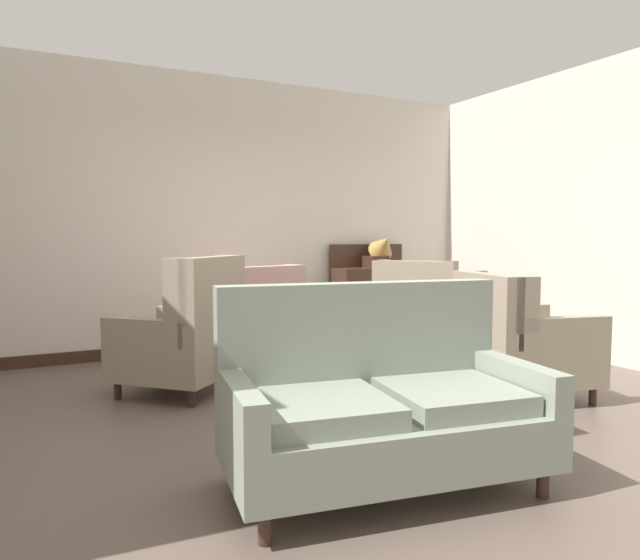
% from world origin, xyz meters
% --- Properties ---
extents(ground, '(8.59, 8.59, 0.00)m').
position_xyz_m(ground, '(0.00, 0.00, 0.00)').
color(ground, brown).
extents(wall_back, '(6.30, 0.08, 2.98)m').
position_xyz_m(wall_back, '(0.00, 2.71, 1.49)').
color(wall_back, silver).
rests_on(wall_back, ground).
extents(wall_right, '(0.08, 3.79, 2.98)m').
position_xyz_m(wall_right, '(3.07, 0.81, 1.49)').
color(wall_right, silver).
rests_on(wall_right, ground).
extents(baseboard_back, '(6.14, 0.03, 0.12)m').
position_xyz_m(baseboard_back, '(0.00, 2.65, 0.06)').
color(baseboard_back, '#382319').
rests_on(baseboard_back, ground).
extents(coffee_table, '(0.95, 0.95, 0.49)m').
position_xyz_m(coffee_table, '(0.08, 0.36, 0.41)').
color(coffee_table, '#382319').
rests_on(coffee_table, ground).
extents(porcelain_vase, '(0.16, 0.16, 0.36)m').
position_xyz_m(porcelain_vase, '(0.13, 0.38, 0.65)').
color(porcelain_vase, brown).
rests_on(porcelain_vase, coffee_table).
extents(settee, '(1.67, 1.03, 1.00)m').
position_xyz_m(settee, '(-0.49, -1.08, 0.41)').
color(settee, gray).
rests_on(settee, ground).
extents(armchair_far_left, '(1.03, 1.02, 0.97)m').
position_xyz_m(armchair_far_left, '(1.36, -0.21, 0.42)').
color(armchair_far_left, gray).
rests_on(armchair_far_left, ground).
extents(armchair_near_window, '(1.16, 1.16, 1.10)m').
position_xyz_m(armchair_near_window, '(-0.91, 1.08, 0.46)').
color(armchair_near_window, gray).
rests_on(armchair_near_window, ground).
extents(armchair_near_sideboard, '(1.15, 1.13, 1.03)m').
position_xyz_m(armchair_near_sideboard, '(1.35, 1.03, 0.43)').
color(armchair_near_sideboard, gray).
rests_on(armchair_near_sideboard, ground).
extents(armchair_back_corner, '(1.02, 1.07, 0.97)m').
position_xyz_m(armchair_back_corner, '(-0.07, 1.85, 0.41)').
color(armchair_back_corner, tan).
rests_on(armchair_back_corner, ground).
extents(side_table, '(0.50, 0.50, 0.73)m').
position_xyz_m(side_table, '(1.34, 0.74, 0.44)').
color(side_table, '#382319').
rests_on(side_table, ground).
extents(sideboard, '(1.02, 0.41, 1.16)m').
position_xyz_m(sideboard, '(1.71, 2.41, 0.50)').
color(sideboard, '#382319').
rests_on(sideboard, ground).
extents(gramophone, '(0.36, 0.43, 0.47)m').
position_xyz_m(gramophone, '(1.76, 2.33, 1.10)').
color(gramophone, '#382319').
rests_on(gramophone, sideboard).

